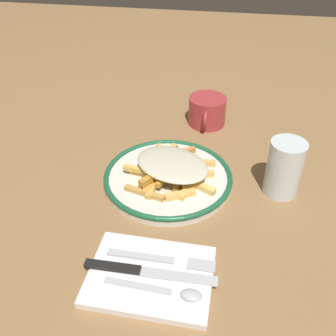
% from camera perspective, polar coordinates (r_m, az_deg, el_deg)
% --- Properties ---
extents(ground_plane, '(2.60, 2.60, 0.00)m').
position_cam_1_polar(ground_plane, '(0.80, -0.00, -2.06)').
color(ground_plane, olive).
extents(plate, '(0.26, 0.26, 0.02)m').
position_cam_1_polar(plate, '(0.79, -0.00, -1.43)').
color(plate, silver).
rests_on(plate, ground_plane).
extents(fries_heap, '(0.19, 0.19, 0.04)m').
position_cam_1_polar(fries_heap, '(0.77, 0.57, 0.10)').
color(fries_heap, '#DBB258').
rests_on(fries_heap, plate).
extents(napkin, '(0.15, 0.19, 0.01)m').
position_cam_1_polar(napkin, '(0.62, -2.63, -15.69)').
color(napkin, white).
rests_on(napkin, ground_plane).
extents(fork, '(0.02, 0.18, 0.01)m').
position_cam_1_polar(fork, '(0.63, -1.01, -13.42)').
color(fork, silver).
rests_on(fork, napkin).
extents(knife, '(0.02, 0.21, 0.01)m').
position_cam_1_polar(knife, '(0.62, -4.43, -14.94)').
color(knife, black).
rests_on(knife, napkin).
extents(spoon, '(0.02, 0.15, 0.01)m').
position_cam_1_polar(spoon, '(0.59, 0.18, -17.83)').
color(spoon, silver).
rests_on(spoon, napkin).
extents(water_glass, '(0.07, 0.07, 0.11)m').
position_cam_1_polar(water_glass, '(0.77, 16.85, 0.00)').
color(water_glass, silver).
rests_on(water_glass, ground_plane).
extents(coffee_mug, '(0.12, 0.09, 0.07)m').
position_cam_1_polar(coffee_mug, '(0.98, 5.82, 8.42)').
color(coffee_mug, '#AE3539').
rests_on(coffee_mug, ground_plane).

